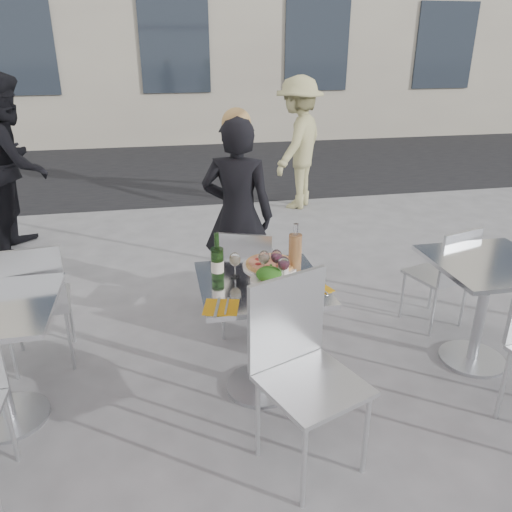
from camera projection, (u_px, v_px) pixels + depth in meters
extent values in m
plane|color=slate|center=(261.00, 387.00, 3.20)|extent=(80.00, 80.00, 0.00)
cube|color=black|center=(187.00, 165.00, 9.06)|extent=(24.00, 5.00, 0.00)
cylinder|color=#B7BABF|center=(261.00, 385.00, 3.19)|extent=(0.44, 0.44, 0.02)
cylinder|color=#B7BABF|center=(261.00, 337.00, 3.05)|extent=(0.07, 0.07, 0.72)
cube|color=silver|center=(261.00, 284.00, 2.91)|extent=(0.72, 0.72, 0.03)
cylinder|color=#B7BABF|center=(10.00, 417.00, 2.92)|extent=(0.44, 0.44, 0.02)
cylinder|color=#B7BABF|center=(472.00, 358.00, 3.46)|extent=(0.44, 0.44, 0.02)
cylinder|color=#B7BABF|center=(481.00, 313.00, 3.32)|extent=(0.07, 0.07, 0.72)
cube|color=silver|center=(491.00, 263.00, 3.18)|extent=(0.72, 0.72, 0.03)
cylinder|color=silver|center=(274.00, 297.00, 3.89)|extent=(0.02, 0.02, 0.41)
cylinder|color=silver|center=(232.00, 294.00, 3.94)|extent=(0.02, 0.02, 0.41)
cylinder|color=silver|center=(268.00, 318.00, 3.59)|extent=(0.02, 0.02, 0.41)
cylinder|color=silver|center=(223.00, 314.00, 3.64)|extent=(0.02, 0.02, 0.41)
cube|color=silver|center=(249.00, 280.00, 3.68)|extent=(0.50, 0.50, 0.02)
cube|color=silver|center=(244.00, 263.00, 3.42)|extent=(0.37, 0.16, 0.41)
cylinder|color=silver|center=(304.00, 468.00, 2.28)|extent=(0.03, 0.03, 0.48)
cylinder|color=silver|center=(366.00, 435.00, 2.47)|extent=(0.03, 0.03, 0.48)
cylinder|color=silver|center=(258.00, 418.00, 2.58)|extent=(0.03, 0.03, 0.48)
cylinder|color=silver|center=(316.00, 392.00, 2.77)|extent=(0.03, 0.03, 0.48)
cube|color=silver|center=(313.00, 385.00, 2.42)|extent=(0.59, 0.59, 0.03)
cube|color=silver|center=(287.00, 319.00, 2.50)|extent=(0.43, 0.19, 0.48)
cylinder|color=silver|center=(71.00, 316.00, 3.60)|extent=(0.02, 0.02, 0.44)
cylinder|color=silver|center=(17.00, 324.00, 3.49)|extent=(0.02, 0.02, 0.44)
cylinder|color=silver|center=(70.00, 341.00, 3.29)|extent=(0.02, 0.02, 0.44)
cylinder|color=silver|center=(12.00, 350.00, 3.19)|extent=(0.02, 0.02, 0.44)
cube|color=silver|center=(37.00, 302.00, 3.30)|extent=(0.46, 0.46, 0.02)
cube|color=silver|center=(28.00, 283.00, 3.03)|extent=(0.41, 0.08, 0.44)
cylinder|color=silver|center=(11.00, 428.00, 2.55)|extent=(0.02, 0.02, 0.43)
cylinder|color=silver|center=(432.00, 287.00, 4.07)|extent=(0.02, 0.02, 0.40)
cylinder|color=silver|center=(402.00, 295.00, 3.94)|extent=(0.02, 0.02, 0.40)
cylinder|color=silver|center=(463.00, 303.00, 3.82)|extent=(0.02, 0.02, 0.40)
cylinder|color=silver|center=(433.00, 313.00, 3.68)|extent=(0.02, 0.02, 0.40)
cube|color=silver|center=(436.00, 275.00, 3.80)|extent=(0.46, 0.46, 0.02)
cube|color=silver|center=(460.00, 258.00, 3.56)|extent=(0.36, 0.13, 0.40)
cylinder|color=silver|center=(503.00, 385.00, 2.84)|extent=(0.03, 0.03, 0.47)
imported|color=black|center=(238.00, 216.00, 3.94)|extent=(0.66, 0.54, 1.55)
imported|color=black|center=(13.00, 164.00, 5.09)|extent=(0.71, 0.89, 1.80)
imported|color=tan|center=(298.00, 144.00, 6.46)|extent=(1.15, 1.25, 1.68)
cylinder|color=#E7B15A|center=(280.00, 294.00, 2.74)|extent=(0.34, 0.34, 0.02)
cylinder|color=beige|center=(280.00, 292.00, 2.74)|extent=(0.30, 0.30, 0.00)
cylinder|color=white|center=(270.00, 266.00, 3.10)|extent=(0.34, 0.34, 0.01)
cylinder|color=#E7B15A|center=(270.00, 263.00, 3.09)|extent=(0.30, 0.30, 0.02)
cylinder|color=beige|center=(270.00, 262.00, 3.09)|extent=(0.27, 0.27, 0.00)
cylinder|color=white|center=(269.00, 280.00, 2.91)|extent=(0.22, 0.22, 0.01)
ellipsoid|color=#206F1B|center=(269.00, 274.00, 2.89)|extent=(0.15, 0.15, 0.08)
sphere|color=#B21914|center=(275.00, 270.00, 2.92)|extent=(0.03, 0.03, 0.03)
cylinder|color=#295620|center=(217.00, 265.00, 2.88)|extent=(0.07, 0.07, 0.20)
cone|color=#295620|center=(217.00, 249.00, 2.84)|extent=(0.07, 0.07, 0.03)
cylinder|color=#295620|center=(217.00, 241.00, 2.83)|extent=(0.03, 0.03, 0.10)
cylinder|color=silver|center=(218.00, 266.00, 2.89)|extent=(0.08, 0.08, 0.07)
cylinder|color=tan|center=(295.00, 252.00, 3.04)|extent=(0.08, 0.08, 0.22)
cylinder|color=white|center=(296.00, 230.00, 2.98)|extent=(0.03, 0.03, 0.08)
cylinder|color=white|center=(283.00, 269.00, 2.96)|extent=(0.06, 0.06, 0.09)
cylinder|color=silver|center=(283.00, 261.00, 2.94)|extent=(0.06, 0.06, 0.02)
cylinder|color=white|center=(235.00, 277.00, 2.96)|extent=(0.06, 0.06, 0.00)
cylinder|color=white|center=(235.00, 270.00, 2.94)|extent=(0.01, 0.01, 0.09)
ellipsoid|color=white|center=(235.00, 259.00, 2.92)|extent=(0.07, 0.07, 0.08)
ellipsoid|color=beige|center=(235.00, 261.00, 2.92)|extent=(0.05, 0.05, 0.05)
cylinder|color=white|center=(264.00, 275.00, 2.99)|extent=(0.06, 0.06, 0.00)
cylinder|color=white|center=(264.00, 268.00, 2.97)|extent=(0.01, 0.01, 0.09)
ellipsoid|color=white|center=(264.00, 257.00, 2.94)|extent=(0.07, 0.07, 0.08)
ellipsoid|color=beige|center=(264.00, 259.00, 2.95)|extent=(0.05, 0.05, 0.05)
cylinder|color=white|center=(283.00, 281.00, 2.91)|extent=(0.06, 0.06, 0.00)
cylinder|color=white|center=(283.00, 274.00, 2.89)|extent=(0.01, 0.01, 0.09)
ellipsoid|color=white|center=(284.00, 263.00, 2.86)|extent=(0.07, 0.07, 0.08)
ellipsoid|color=#4A0A20|center=(284.00, 265.00, 2.87)|extent=(0.05, 0.05, 0.05)
cylinder|color=white|center=(276.00, 274.00, 3.00)|extent=(0.06, 0.06, 0.00)
cylinder|color=white|center=(276.00, 267.00, 2.99)|extent=(0.01, 0.01, 0.09)
ellipsoid|color=white|center=(276.00, 256.00, 2.96)|extent=(0.07, 0.07, 0.08)
ellipsoid|color=#4A0A20|center=(276.00, 258.00, 2.96)|extent=(0.05, 0.05, 0.05)
cube|color=#EBA814|center=(221.00, 307.00, 2.62)|extent=(0.22, 0.22, 0.00)
cube|color=#B7BABF|center=(217.00, 307.00, 2.61)|extent=(0.06, 0.20, 0.00)
cube|color=#B7BABF|center=(227.00, 306.00, 2.62)|extent=(0.05, 0.18, 0.00)
cube|color=#EBA814|center=(313.00, 288.00, 2.82)|extent=(0.23, 0.23, 0.00)
cube|color=#B7BABF|center=(310.00, 288.00, 2.82)|extent=(0.08, 0.20, 0.00)
cube|color=#B7BABF|center=(318.00, 287.00, 2.82)|extent=(0.06, 0.17, 0.00)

